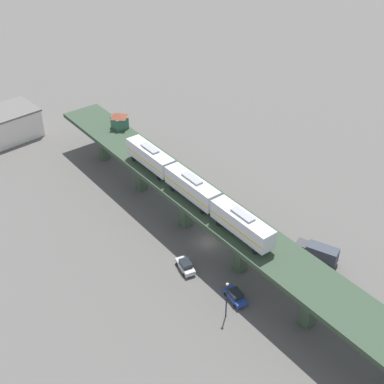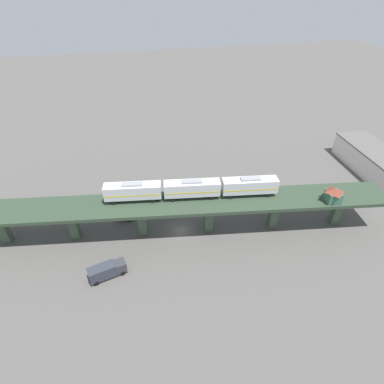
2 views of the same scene
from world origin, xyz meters
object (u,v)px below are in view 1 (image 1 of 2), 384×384
at_px(signal_hut, 119,120).
at_px(delivery_truck, 317,253).
at_px(subway_train, 192,187).
at_px(street_lamp, 227,297).
at_px(street_car_blue, 235,296).
at_px(street_car_silver, 185,266).

bearing_deg(signal_hut, delivery_truck, -88.26).
distance_m(subway_train, street_lamp, 20.52).
xyz_separation_m(delivery_truck, street_lamp, (-20.15, 3.11, 2.35)).
relative_size(signal_hut, street_car_blue, 0.78).
bearing_deg(delivery_truck, street_car_blue, 165.73).
height_order(subway_train, signal_hut, subway_train).
distance_m(signal_hut, delivery_truck, 49.24).
bearing_deg(street_lamp, subway_train, 58.50).
bearing_deg(street_car_blue, subway_train, 66.97).
distance_m(signal_hut, street_car_blue, 47.69).
height_order(signal_hut, delivery_truck, signal_hut).
relative_size(street_car_blue, delivery_truck, 0.63).
distance_m(street_car_silver, street_car_blue, 10.42).
height_order(street_car_blue, delivery_truck, delivery_truck).
bearing_deg(delivery_truck, street_car_silver, 139.15).
relative_size(street_car_blue, street_lamp, 0.68).
bearing_deg(street_car_silver, signal_hut, 65.45).
xyz_separation_m(signal_hut, street_lamp, (-18.68, -45.35, -6.22)).
bearing_deg(street_car_silver, delivery_truck, -40.85).
bearing_deg(signal_hut, street_car_silver, -114.55).
bearing_deg(street_car_blue, street_car_silver, 91.84).
distance_m(delivery_truck, street_lamp, 20.52).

